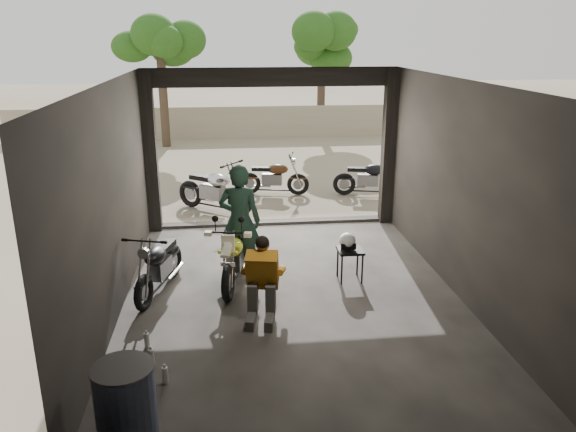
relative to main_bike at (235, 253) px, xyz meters
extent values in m
plane|color=#7A6D56|center=(0.83, -0.62, -0.53)|extent=(80.00, 80.00, 0.00)
cube|color=#2D2B28|center=(0.83, -0.62, -0.52)|extent=(5.00, 7.00, 0.02)
plane|color=black|center=(0.83, -0.62, 2.67)|extent=(7.00, 7.00, 0.00)
cube|color=black|center=(0.83, -4.12, 1.07)|extent=(5.00, 0.02, 3.20)
cube|color=black|center=(-1.67, -0.62, 1.07)|extent=(0.02, 7.00, 3.20)
cube|color=black|center=(3.33, -0.62, 1.07)|extent=(0.02, 7.00, 3.20)
cube|color=black|center=(-1.55, 2.76, 1.07)|extent=(0.24, 0.24, 3.20)
cube|color=black|center=(3.21, 2.76, 1.07)|extent=(0.24, 0.24, 3.20)
cube|color=black|center=(0.83, 2.80, 2.49)|extent=(5.00, 0.16, 0.36)
cube|color=#2D2B28|center=(0.83, 2.88, -0.49)|extent=(5.00, 0.25, 0.08)
cube|color=gray|center=(0.83, 13.38, 0.07)|extent=(18.00, 0.30, 1.20)
cylinder|color=#382B1E|center=(-2.17, 11.88, 1.26)|extent=(0.30, 0.30, 3.58)
ellipsoid|color=#1E4C14|center=(-2.17, 11.88, 3.50)|extent=(2.20, 2.20, 3.14)
cylinder|color=#382B1E|center=(3.63, 13.38, 1.07)|extent=(0.30, 0.30, 3.20)
ellipsoid|color=#1E4C14|center=(3.63, 13.38, 3.07)|extent=(2.20, 2.20, 2.80)
imported|color=#172F25|center=(0.10, 0.37, 0.40)|extent=(0.76, 0.57, 1.87)
cube|color=black|center=(1.83, -0.09, 0.00)|extent=(0.40, 0.40, 0.04)
cylinder|color=black|center=(1.66, -0.25, -0.27)|extent=(0.03, 0.03, 0.53)
cylinder|color=black|center=(1.99, -0.25, -0.27)|extent=(0.03, 0.03, 0.53)
cylinder|color=black|center=(1.66, 0.08, -0.27)|extent=(0.03, 0.03, 0.53)
cylinder|color=black|center=(1.99, 0.08, -0.27)|extent=(0.03, 0.03, 0.53)
ellipsoid|color=white|center=(1.78, -0.03, 0.14)|extent=(0.29, 0.30, 0.26)
cylinder|color=#424F6F|center=(-1.11, -3.62, -0.09)|extent=(0.66, 0.66, 0.88)
cylinder|color=black|center=(4.25, 3.73, 0.55)|extent=(0.08, 0.08, 2.16)
cylinder|color=white|center=(4.25, 3.71, 1.43)|extent=(0.78, 0.03, 0.78)
camera|label=1|loc=(-0.10, -8.24, 3.27)|focal=35.00mm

